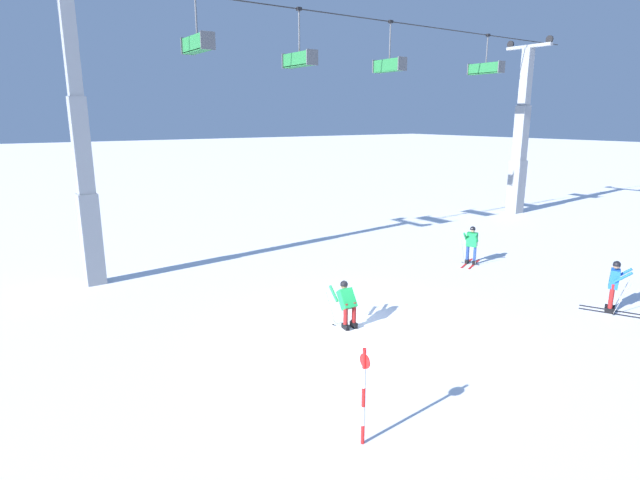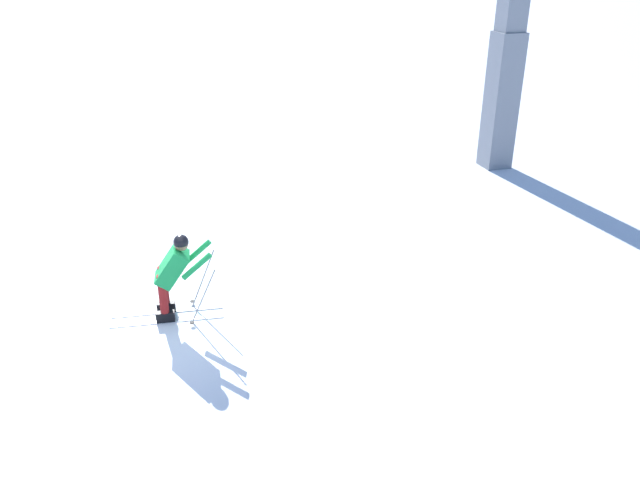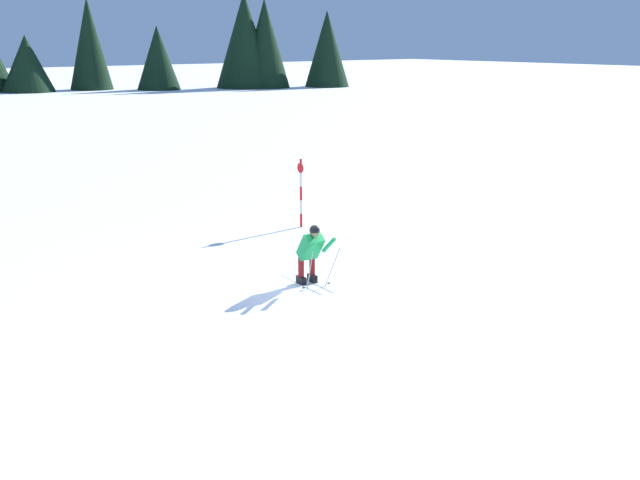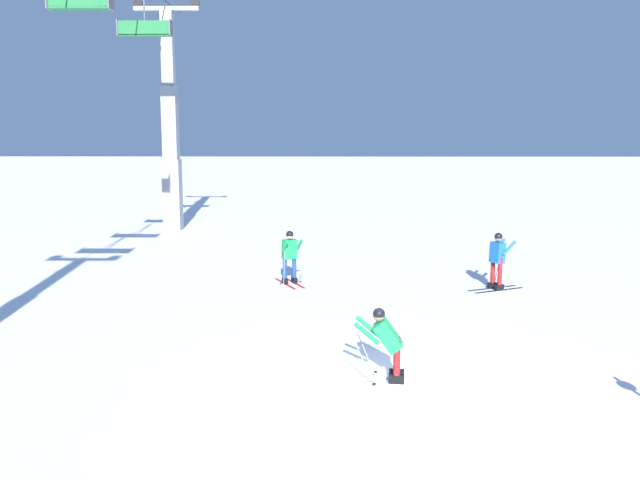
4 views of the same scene
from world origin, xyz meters
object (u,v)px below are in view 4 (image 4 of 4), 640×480
skier_carving_main (387,340)px  skier_distant_uphill (498,257)px  lift_tower_far (171,136)px  skier_distant_downhill (290,253)px  chairlift_seat_fourth (144,28)px

skier_carving_main → skier_distant_uphill: size_ratio=1.03×
lift_tower_far → skier_distant_downhill: (-11.90, -6.25, -3.49)m
lift_tower_far → skier_distant_downhill: size_ratio=6.38×
skier_carving_main → skier_distant_downhill: size_ratio=1.07×
chairlift_seat_fourth → skier_distant_uphill: (-8.64, -12.35, -7.74)m
skier_carving_main → chairlift_seat_fourth: bearing=27.6°
lift_tower_far → skier_distant_uphill: bearing=-135.6°
chairlift_seat_fourth → skier_distant_uphill: 16.95m
lift_tower_far → chairlift_seat_fourth: bearing=180.0°
lift_tower_far → chairlift_seat_fourth: (-3.95, 0.00, 4.29)m
skier_carving_main → skier_distant_uphill: (7.62, -3.84, 0.19)m
lift_tower_far → skier_distant_uphill: lift_tower_far is taller
chairlift_seat_fourth → skier_distant_downhill: bearing=-141.8°
skier_carving_main → skier_distant_downhill: skier_distant_downhill is taller
skier_carving_main → skier_distant_downhill: 8.62m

